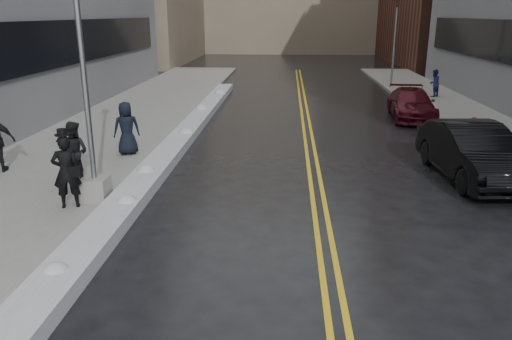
% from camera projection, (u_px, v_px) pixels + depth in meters
% --- Properties ---
extents(ground, '(160.00, 160.00, 0.00)m').
position_uv_depth(ground, '(211.00, 242.00, 10.93)').
color(ground, black).
rests_on(ground, ground).
extents(sidewalk_west, '(5.50, 50.00, 0.15)m').
position_uv_depth(sidewalk_west, '(110.00, 132.00, 20.77)').
color(sidewalk_west, gray).
rests_on(sidewalk_west, ground).
extents(sidewalk_east, '(4.00, 50.00, 0.15)m').
position_uv_depth(sidewalk_east, '(497.00, 137.00, 19.83)').
color(sidewalk_east, gray).
rests_on(sidewalk_east, ground).
extents(lane_line_left, '(0.12, 50.00, 0.01)m').
position_uv_depth(lane_line_left, '(305.00, 136.00, 20.31)').
color(lane_line_left, gold).
rests_on(lane_line_left, ground).
extents(lane_line_right, '(0.12, 50.00, 0.01)m').
position_uv_depth(lane_line_right, '(312.00, 136.00, 20.29)').
color(lane_line_right, gold).
rests_on(lane_line_right, ground).
extents(snow_ridge, '(0.90, 30.00, 0.34)m').
position_uv_depth(snow_ridge, '(178.00, 142.00, 18.64)').
color(snow_ridge, silver).
rests_on(snow_ridge, ground).
extents(lamppost, '(0.65, 0.65, 7.62)m').
position_uv_depth(lamppost, '(87.00, 109.00, 12.27)').
color(lamppost, gray).
rests_on(lamppost, sidewalk_west).
extents(fire_hydrant, '(0.26, 0.26, 0.73)m').
position_uv_depth(fire_hydrant, '(473.00, 125.00, 19.75)').
color(fire_hydrant, maroon).
rests_on(fire_hydrant, sidewalk_east).
extents(traffic_signal, '(0.16, 0.20, 6.00)m').
position_uv_depth(traffic_signal, '(395.00, 36.00, 32.24)').
color(traffic_signal, gray).
rests_on(traffic_signal, sidewalk_east).
extents(pedestrian_fedora, '(0.78, 0.64, 1.84)m').
position_uv_depth(pedestrian_fedora, '(66.00, 172.00, 12.24)').
color(pedestrian_fedora, black).
rests_on(pedestrian_fedora, sidewalk_west).
extents(pedestrian_b, '(0.96, 0.81, 1.77)m').
position_uv_depth(pedestrian_b, '(74.00, 152.00, 14.12)').
color(pedestrian_b, black).
rests_on(pedestrian_b, sidewalk_west).
extents(pedestrian_c, '(1.05, 0.90, 1.81)m').
position_uv_depth(pedestrian_c, '(127.00, 128.00, 16.93)').
color(pedestrian_c, black).
rests_on(pedestrian_c, sidewalk_west).
extents(pedestrian_east, '(0.96, 0.96, 1.56)m').
position_uv_depth(pedestrian_east, '(434.00, 83.00, 28.81)').
color(pedestrian_east, navy).
rests_on(pedestrian_east, sidewalk_east).
extents(car_black, '(2.17, 5.20, 1.67)m').
position_uv_depth(car_black, '(472.00, 152.00, 14.85)').
color(car_black, black).
rests_on(car_black, ground).
extents(car_maroon, '(2.30, 4.86, 1.37)m').
position_uv_depth(car_maroon, '(412.00, 104.00, 23.61)').
color(car_maroon, '#470B16').
rests_on(car_maroon, ground).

